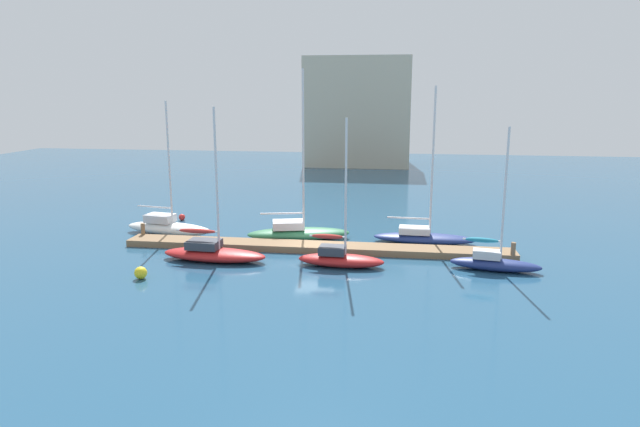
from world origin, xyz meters
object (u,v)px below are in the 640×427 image
Objects in this scene: sailboat_0 at (168,226)px; mooring_buoy_red at (182,217)px; sailboat_3 at (340,257)px; sailboat_5 at (494,261)px; mooring_buoy_yellow at (141,273)px; harbor_building_distant at (358,112)px; sailboat_2 at (297,231)px; sailboat_1 at (213,252)px; sailboat_4 at (423,236)px.

mooring_buoy_red is (-0.71, 4.44, -0.33)m from sailboat_0.
sailboat_3 is (13.00, -5.80, -0.03)m from sailboat_0.
sailboat_5 is 19.74m from mooring_buoy_yellow.
mooring_buoy_red is 39.74m from harbor_building_distant.
sailboat_2 reaches higher than mooring_buoy_yellow.
sailboat_3 is 0.59× the size of harbor_building_distant.
sailboat_2 is at bearing 53.93° from mooring_buoy_yellow.
harbor_building_distant is at bearing 86.97° from sailboat_1.
sailboat_3 is 12.52× the size of mooring_buoy_yellow.
sailboat_2 is 16.75× the size of mooring_buoy_yellow.
sailboat_5 is (12.34, -5.21, -0.02)m from sailboat_2.
sailboat_2 is (9.46, -0.10, -0.01)m from sailboat_0.
harbor_building_distant is (-2.68, 47.76, 6.78)m from sailboat_3.
sailboat_4 reaches higher than sailboat_3.
sailboat_4 is at bearing 52.27° from sailboat_3.
sailboat_1 reaches higher than sailboat_5.
sailboat_0 is 14.24m from sailboat_3.
mooring_buoy_red is at bearing 145.59° from sailboat_3.
sailboat_5 is at bearing 12.58° from mooring_buoy_yellow.
sailboat_3 is 7.80m from sailboat_4.
sailboat_4 reaches higher than mooring_buoy_red.
sailboat_0 is 18.02m from sailboat_4.
sailboat_3 reaches higher than mooring_buoy_yellow.
harbor_building_distant is at bearing 73.60° from mooring_buoy_red.
sailboat_5 reaches higher than mooring_buoy_yellow.
sailboat_4 reaches higher than sailboat_5.
sailboat_1 is 7.69m from sailboat_3.
sailboat_4 is at bearing 32.25° from mooring_buoy_yellow.
sailboat_4 is (8.57, 0.27, -0.07)m from sailboat_2.
mooring_buoy_yellow is at bearing -139.72° from sailboat_2.
sailboat_1 is at bearing -139.83° from sailboat_2.
sailboat_0 is 9.94m from mooring_buoy_yellow.
sailboat_1 reaches higher than sailboat_3.
harbor_building_distant is (10.33, 41.95, 6.74)m from sailboat_0.
sailboat_1 is 16.49m from sailboat_5.
sailboat_4 is (5.02, 5.97, -0.05)m from sailboat_3.
mooring_buoy_yellow is at bearing -77.00° from mooring_buoy_red.
sailboat_4 is at bearing -79.57° from harbor_building_distant.
harbor_building_distant is at bearing 102.49° from sailboat_4.
sailboat_1 is 1.12× the size of sailboat_5.
sailboat_0 reaches higher than sailboat_5.
sailboat_5 is at bearing -23.42° from mooring_buoy_red.
sailboat_5 is 16.28× the size of mooring_buoy_red.
sailboat_3 is at bearing -36.74° from mooring_buoy_red.
sailboat_4 is at bearing 133.19° from sailboat_5.
sailboat_4 is (18.02, 0.16, -0.09)m from sailboat_0.
harbor_building_distant is at bearing 75.17° from sailboat_2.
mooring_buoy_red is (-6.03, 10.21, -0.29)m from sailboat_1.
mooring_buoy_yellow is (-10.47, -3.81, -0.21)m from sailboat_3.
mooring_buoy_red is (-22.51, 9.75, -0.30)m from sailboat_5.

